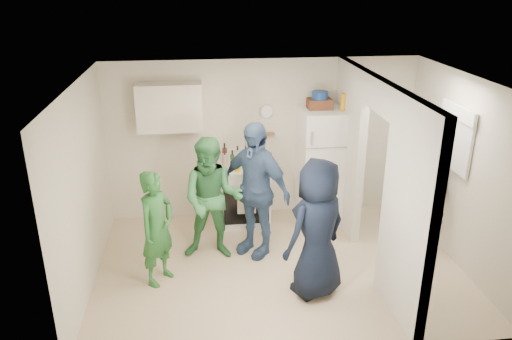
# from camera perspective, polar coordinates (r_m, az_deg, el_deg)

# --- Properties ---
(floor) EXTENTS (4.80, 4.80, 0.00)m
(floor) POSITION_cam_1_polar(r_m,az_deg,el_deg) (6.83, 2.67, -10.95)
(floor) COLOR #C7B28C
(floor) RESTS_ON ground
(wall_back) EXTENTS (4.80, 0.00, 4.80)m
(wall_back) POSITION_cam_1_polar(r_m,az_deg,el_deg) (7.83, 0.79, 3.55)
(wall_back) COLOR silver
(wall_back) RESTS_ON floor
(wall_front) EXTENTS (4.80, 0.00, 4.80)m
(wall_front) POSITION_cam_1_polar(r_m,az_deg,el_deg) (4.76, 6.30, -9.11)
(wall_front) COLOR silver
(wall_front) RESTS_ON floor
(wall_left) EXTENTS (0.00, 3.40, 3.40)m
(wall_left) POSITION_cam_1_polar(r_m,az_deg,el_deg) (6.33, -19.12, -2.17)
(wall_left) COLOR silver
(wall_left) RESTS_ON floor
(wall_right) EXTENTS (0.00, 3.40, 3.40)m
(wall_right) POSITION_cam_1_polar(r_m,az_deg,el_deg) (7.04, 22.49, -0.23)
(wall_right) COLOR silver
(wall_right) RESTS_ON floor
(ceiling) EXTENTS (4.80, 4.80, 0.00)m
(ceiling) POSITION_cam_1_polar(r_m,az_deg,el_deg) (5.88, 3.09, 10.08)
(ceiling) COLOR white
(ceiling) RESTS_ON wall_back
(partition_pier_back) EXTENTS (0.12, 1.20, 2.50)m
(partition_pier_back) POSITION_cam_1_polar(r_m,az_deg,el_deg) (7.52, 10.51, 2.43)
(partition_pier_back) COLOR silver
(partition_pier_back) RESTS_ON floor
(partition_pier_front) EXTENTS (0.12, 1.20, 2.50)m
(partition_pier_front) POSITION_cam_1_polar(r_m,az_deg,el_deg) (5.62, 16.97, -4.92)
(partition_pier_front) COLOR silver
(partition_pier_front) RESTS_ON floor
(partition_header) EXTENTS (0.12, 1.00, 0.40)m
(partition_header) POSITION_cam_1_polar(r_m,az_deg,el_deg) (6.24, 14.09, 8.25)
(partition_header) COLOR silver
(partition_header) RESTS_ON partition_pier_back
(stove) EXTENTS (0.79, 0.66, 0.94)m
(stove) POSITION_cam_1_polar(r_m,az_deg,el_deg) (7.77, -1.34, -2.77)
(stove) COLOR white
(stove) RESTS_ON floor
(upper_cabinet) EXTENTS (0.95, 0.34, 0.70)m
(upper_cabinet) POSITION_cam_1_polar(r_m,az_deg,el_deg) (7.43, -9.84, 7.08)
(upper_cabinet) COLOR silver
(upper_cabinet) RESTS_ON wall_back
(fridge) EXTENTS (0.74, 0.72, 1.79)m
(fridge) POSITION_cam_1_polar(r_m,az_deg,el_deg) (7.78, 7.72, 0.48)
(fridge) COLOR white
(fridge) RESTS_ON floor
(wicker_basket) EXTENTS (0.35, 0.25, 0.15)m
(wicker_basket) POSITION_cam_1_polar(r_m,az_deg,el_deg) (7.51, 7.25, 7.53)
(wicker_basket) COLOR brown
(wicker_basket) RESTS_ON fridge
(blue_bowl) EXTENTS (0.24, 0.24, 0.11)m
(blue_bowl) POSITION_cam_1_polar(r_m,az_deg,el_deg) (7.48, 7.30, 8.50)
(blue_bowl) COLOR navy
(blue_bowl) RESTS_ON wicker_basket
(yellow_cup_stack_top) EXTENTS (0.09, 0.09, 0.25)m
(yellow_cup_stack_top) POSITION_cam_1_polar(r_m,az_deg,el_deg) (7.44, 9.96, 7.65)
(yellow_cup_stack_top) COLOR orange
(yellow_cup_stack_top) RESTS_ON fridge
(wall_clock) EXTENTS (0.22, 0.02, 0.22)m
(wall_clock) POSITION_cam_1_polar(r_m,az_deg,el_deg) (7.69, 1.20, 6.71)
(wall_clock) COLOR white
(wall_clock) RESTS_ON wall_back
(spice_shelf) EXTENTS (0.35, 0.08, 0.03)m
(spice_shelf) POSITION_cam_1_polar(r_m,az_deg,el_deg) (7.75, 0.85, 4.14)
(spice_shelf) COLOR olive
(spice_shelf) RESTS_ON wall_back
(nook_window) EXTENTS (0.03, 0.70, 0.80)m
(nook_window) POSITION_cam_1_polar(r_m,az_deg,el_deg) (7.07, 22.05, 3.37)
(nook_window) COLOR black
(nook_window) RESTS_ON wall_right
(nook_window_frame) EXTENTS (0.04, 0.76, 0.86)m
(nook_window_frame) POSITION_cam_1_polar(r_m,az_deg,el_deg) (7.06, 21.95, 3.37)
(nook_window_frame) COLOR white
(nook_window_frame) RESTS_ON wall_right
(nook_valance) EXTENTS (0.04, 0.82, 0.18)m
(nook_valance) POSITION_cam_1_polar(r_m,az_deg,el_deg) (6.96, 22.16, 6.10)
(nook_valance) COLOR white
(nook_valance) RESTS_ON wall_right
(yellow_cup_stack_stove) EXTENTS (0.09, 0.09, 0.25)m
(yellow_cup_stack_stove) POSITION_cam_1_polar(r_m,az_deg,el_deg) (7.33, -2.15, 0.73)
(yellow_cup_stack_stove) COLOR yellow
(yellow_cup_stack_stove) RESTS_ON stove
(red_cup) EXTENTS (0.09, 0.09, 0.12)m
(red_cup) POSITION_cam_1_polar(r_m,az_deg,el_deg) (7.40, 0.47, 0.43)
(red_cup) COLOR red
(red_cup) RESTS_ON stove
(person_green_left) EXTENTS (0.61, 0.65, 1.49)m
(person_green_left) POSITION_cam_1_polar(r_m,az_deg,el_deg) (6.29, -11.25, -6.54)
(person_green_left) COLOR #2A692E
(person_green_left) RESTS_ON floor
(person_green_center) EXTENTS (0.92, 0.77, 1.71)m
(person_green_center) POSITION_cam_1_polar(r_m,az_deg,el_deg) (6.69, -5.00, -3.38)
(person_green_center) COLOR #3B8849
(person_green_center) RESTS_ON floor
(person_denim) EXTENTS (1.12, 1.11, 1.90)m
(person_denim) POSITION_cam_1_polar(r_m,az_deg,el_deg) (6.73, -0.17, -2.25)
(person_denim) COLOR #39597D
(person_denim) RESTS_ON floor
(person_navy) EXTENTS (1.01, 0.90, 1.73)m
(person_navy) POSITION_cam_1_polar(r_m,az_deg,el_deg) (5.94, 7.02, -6.73)
(person_navy) COLOR black
(person_navy) RESTS_ON floor
(person_nook) EXTENTS (0.79, 1.12, 1.58)m
(person_nook) POSITION_cam_1_polar(r_m,az_deg,el_deg) (7.44, 18.36, -2.36)
(person_nook) COLOR black
(person_nook) RESTS_ON floor
(bottle_a) EXTENTS (0.08, 0.08, 0.33)m
(bottle_a) POSITION_cam_1_polar(r_m,az_deg,el_deg) (7.64, -3.60, 1.91)
(bottle_a) COLOR maroon
(bottle_a) RESTS_ON stove
(bottle_b) EXTENTS (0.07, 0.07, 0.29)m
(bottle_b) POSITION_cam_1_polar(r_m,az_deg,el_deg) (7.44, -2.71, 1.22)
(bottle_b) COLOR #194D1E
(bottle_b) RESTS_ON stove
(bottle_c) EXTENTS (0.08, 0.08, 0.28)m
(bottle_c) POSITION_cam_1_polar(r_m,az_deg,el_deg) (7.66, -2.12, 1.79)
(bottle_c) COLOR silver
(bottle_c) RESTS_ON stove
(bottle_d) EXTENTS (0.06, 0.06, 0.25)m
(bottle_d) POSITION_cam_1_polar(r_m,az_deg,el_deg) (7.51, -1.18, 1.27)
(bottle_d) COLOR brown
(bottle_d) RESTS_ON stove
(bottle_e) EXTENTS (0.06, 0.06, 0.31)m
(bottle_e) POSITION_cam_1_polar(r_m,az_deg,el_deg) (7.70, -0.87, 2.02)
(bottle_e) COLOR #8F9B9F
(bottle_e) RESTS_ON stove
(bottle_f) EXTENTS (0.07, 0.07, 0.28)m
(bottle_f) POSITION_cam_1_polar(r_m,az_deg,el_deg) (7.56, 0.08, 1.52)
(bottle_f) COLOR #153B20
(bottle_f) RESTS_ON stove
(bottle_g) EXTENTS (0.07, 0.07, 0.33)m
(bottle_g) POSITION_cam_1_polar(r_m,az_deg,el_deg) (7.69, 0.43, 2.10)
(bottle_g) COLOR #955431
(bottle_g) RESTS_ON stove
(bottle_h) EXTENTS (0.06, 0.06, 0.31)m
(bottle_h) POSITION_cam_1_polar(r_m,az_deg,el_deg) (7.40, -3.58, 1.17)
(bottle_h) COLOR #B2B7BF
(bottle_h) RESTS_ON stove
(bottle_i) EXTENTS (0.07, 0.07, 0.28)m
(bottle_i) POSITION_cam_1_polar(r_m,az_deg,el_deg) (7.65, -1.20, 1.77)
(bottle_i) COLOR #593E0F
(bottle_i) RESTS_ON stove
(bottle_j) EXTENTS (0.07, 0.07, 0.31)m
(bottle_j) POSITION_cam_1_polar(r_m,az_deg,el_deg) (7.47, 0.96, 1.42)
(bottle_j) COLOR #204E1B
(bottle_j) RESTS_ON stove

